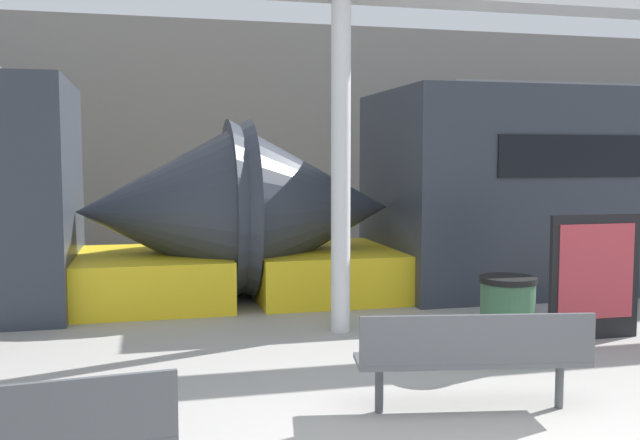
# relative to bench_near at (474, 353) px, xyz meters

# --- Properties ---
(station_wall) EXTENTS (56.00, 0.20, 5.00)m
(station_wall) POSITION_rel_bench_near_xyz_m (-0.39, 10.41, 2.00)
(station_wall) COLOR gray
(station_wall) RESTS_ON ground_plane
(bench_near) EXTENTS (1.93, 0.75, 0.84)m
(bench_near) POSITION_rel_bench_near_xyz_m (0.00, 0.00, 0.00)
(bench_near) COLOR #4C4F54
(bench_near) RESTS_ON ground_plane
(bench_far) EXTENTS (1.54, 0.58, 0.84)m
(bench_far) POSITION_rel_bench_near_xyz_m (-3.14, -0.98, -0.00)
(bench_far) COLOR #4C4F54
(bench_far) RESTS_ON ground_plane
(trash_bin) EXTENTS (0.57, 0.57, 0.87)m
(trash_bin) POSITION_rel_bench_near_xyz_m (1.00, 1.29, -0.06)
(trash_bin) COLOR #2D5138
(trash_bin) RESTS_ON ground_plane
(poster_board) EXTENTS (1.12, 0.07, 1.43)m
(poster_board) POSITION_rel_bench_near_xyz_m (2.40, 1.88, 0.22)
(poster_board) COLOR black
(poster_board) RESTS_ON ground_plane
(support_column_near) EXTENTS (0.23, 0.23, 3.90)m
(support_column_near) POSITION_rel_bench_near_xyz_m (-0.31, 2.93, 1.45)
(support_column_near) COLOR silver
(support_column_near) RESTS_ON ground_plane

